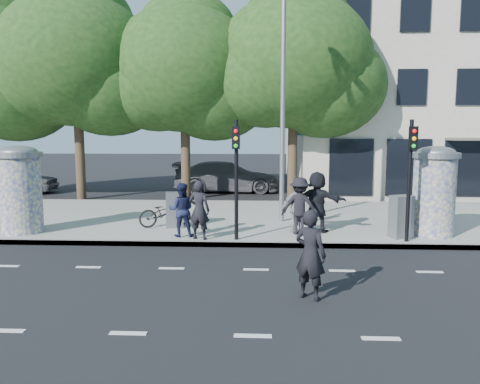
# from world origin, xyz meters

# --- Properties ---
(ground) EXTENTS (120.00, 120.00, 0.00)m
(ground) POSITION_xyz_m (0.00, 0.00, 0.00)
(ground) COLOR black
(ground) RESTS_ON ground
(sidewalk) EXTENTS (40.00, 8.00, 0.15)m
(sidewalk) POSITION_xyz_m (0.00, 7.50, 0.07)
(sidewalk) COLOR gray
(sidewalk) RESTS_ON ground
(curb) EXTENTS (40.00, 0.10, 0.16)m
(curb) POSITION_xyz_m (0.00, 3.55, 0.07)
(curb) COLOR slate
(curb) RESTS_ON ground
(lane_dash_near) EXTENTS (32.00, 0.12, 0.01)m
(lane_dash_near) POSITION_xyz_m (0.00, -2.20, 0.00)
(lane_dash_near) COLOR silver
(lane_dash_near) RESTS_ON ground
(lane_dash_far) EXTENTS (32.00, 0.12, 0.01)m
(lane_dash_far) POSITION_xyz_m (0.00, 1.40, 0.00)
(lane_dash_far) COLOR silver
(lane_dash_far) RESTS_ON ground
(ad_column_left) EXTENTS (1.36, 1.36, 2.65)m
(ad_column_left) POSITION_xyz_m (-7.20, 4.50, 1.54)
(ad_column_left) COLOR beige
(ad_column_left) RESTS_ON sidewalk
(ad_column_right) EXTENTS (1.36, 1.36, 2.65)m
(ad_column_right) POSITION_xyz_m (5.20, 4.70, 1.54)
(ad_column_right) COLOR beige
(ad_column_right) RESTS_ON sidewalk
(traffic_pole_near) EXTENTS (0.22, 0.31, 3.40)m
(traffic_pole_near) POSITION_xyz_m (-0.60, 3.79, 2.23)
(traffic_pole_near) COLOR black
(traffic_pole_near) RESTS_ON sidewalk
(traffic_pole_far) EXTENTS (0.22, 0.31, 3.40)m
(traffic_pole_far) POSITION_xyz_m (4.20, 3.79, 2.23)
(traffic_pole_far) COLOR black
(traffic_pole_far) RESTS_ON sidewalk
(street_lamp) EXTENTS (0.25, 0.93, 8.00)m
(street_lamp) POSITION_xyz_m (0.80, 6.63, 4.79)
(street_lamp) COLOR slate
(street_lamp) RESTS_ON sidewalk
(tree_mid_left) EXTENTS (7.20, 7.20, 9.57)m
(tree_mid_left) POSITION_xyz_m (-8.50, 12.50, 6.50)
(tree_mid_left) COLOR #38281C
(tree_mid_left) RESTS_ON ground
(tree_near_left) EXTENTS (6.80, 6.80, 8.97)m
(tree_near_left) POSITION_xyz_m (-3.50, 12.70, 6.06)
(tree_near_left) COLOR #38281C
(tree_near_left) RESTS_ON ground
(tree_center) EXTENTS (7.00, 7.00, 9.30)m
(tree_center) POSITION_xyz_m (1.50, 12.30, 6.31)
(tree_center) COLOR #38281C
(tree_center) RESTS_ON ground
(building) EXTENTS (20.30, 15.85, 12.00)m
(building) POSITION_xyz_m (12.00, 19.99, 5.99)
(building) COLOR #B2A995
(building) RESTS_ON ground
(ped_a) EXTENTS (1.06, 0.79, 1.96)m
(ped_a) POSITION_xyz_m (-7.20, 4.28, 1.13)
(ped_a) COLOR black
(ped_a) RESTS_ON sidewalk
(ped_b) EXTENTS (0.70, 0.54, 1.69)m
(ped_b) POSITION_xyz_m (-1.66, 3.85, 1.00)
(ped_b) COLOR black
(ped_b) RESTS_ON sidewalk
(ped_c) EXTENTS (0.81, 0.66, 1.58)m
(ped_c) POSITION_xyz_m (-2.24, 4.19, 0.94)
(ped_c) COLOR #181D3D
(ped_c) RESTS_ON sidewalk
(ped_d) EXTENTS (1.20, 0.81, 1.72)m
(ped_d) POSITION_xyz_m (1.26, 4.66, 1.01)
(ped_d) COLOR black
(ped_d) RESTS_ON sidewalk
(ped_e) EXTENTS (1.00, 0.67, 1.58)m
(ped_e) POSITION_xyz_m (1.19, 4.74, 0.94)
(ped_e) COLOR #969699
(ped_e) RESTS_ON sidewalk
(ped_f) EXTENTS (1.85, 1.15, 1.87)m
(ped_f) POSITION_xyz_m (1.81, 5.00, 1.09)
(ped_f) COLOR black
(ped_f) RESTS_ON sidewalk
(man_road) EXTENTS (0.77, 0.71, 1.75)m
(man_road) POSITION_xyz_m (1.06, -0.46, 0.88)
(man_road) COLOR black
(man_road) RESTS_ON ground
(bicycle) EXTENTS (1.36, 1.82, 0.92)m
(bicycle) POSITION_xyz_m (-3.02, 5.62, 0.61)
(bicycle) COLOR black
(bicycle) RESTS_ON sidewalk
(cabinet_left) EXTENTS (0.60, 0.48, 1.14)m
(cabinet_left) POSITION_xyz_m (-2.68, 5.49, 0.72)
(cabinet_left) COLOR slate
(cabinet_left) RESTS_ON sidewalk
(cabinet_right) EXTENTS (0.71, 0.61, 1.24)m
(cabinet_right) POSITION_xyz_m (4.16, 4.31, 0.77)
(cabinet_right) COLOR slate
(cabinet_right) RESTS_ON sidewalk
(car_left) EXTENTS (2.10, 4.48, 1.48)m
(car_left) POSITION_xyz_m (-12.91, 14.63, 0.74)
(car_left) COLOR #56575E
(car_left) RESTS_ON ground
(car_right) EXTENTS (2.58, 5.75, 1.64)m
(car_right) POSITION_xyz_m (-1.78, 15.65, 0.82)
(car_right) COLOR #52535A
(car_right) RESTS_ON ground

